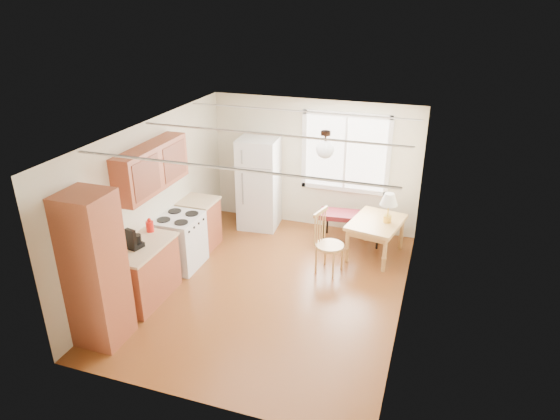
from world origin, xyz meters
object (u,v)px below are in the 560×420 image
at_px(bench, 352,217).
at_px(chair, 325,237).
at_px(dining_table, 376,226).
at_px(refrigerator, 259,183).

xyz_separation_m(bench, chair, (-0.23, -1.20, 0.12)).
xyz_separation_m(dining_table, chair, (-0.72, -0.78, 0.04)).
bearing_deg(chair, refrigerator, 156.04).
bearing_deg(bench, dining_table, -46.84).
bearing_deg(refrigerator, dining_table, -17.42).
bearing_deg(dining_table, refrigerator, 178.71).
distance_m(dining_table, chair, 1.06).
height_order(refrigerator, dining_table, refrigerator).
distance_m(bench, chair, 1.23).
bearing_deg(refrigerator, bench, -8.04).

